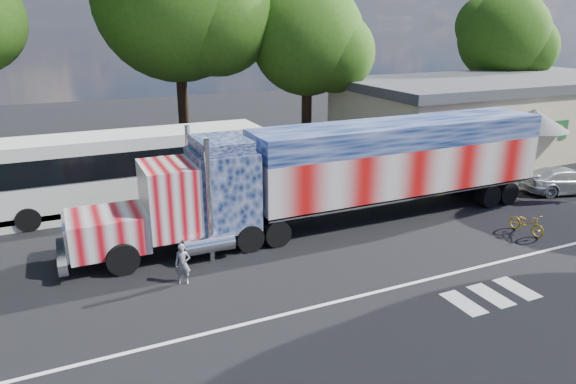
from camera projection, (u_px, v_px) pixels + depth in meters
name	position (u px, v px, depth m)	size (l,w,h in m)	color
ground	(320.00, 260.00, 19.92)	(100.00, 100.00, 0.00)	black
lane_markings	(417.00, 296.00, 17.33)	(30.00, 2.67, 0.01)	silver
semi_truck	(349.00, 170.00, 23.11)	(22.48, 3.55, 4.79)	black
coach_bus	(133.00, 169.00, 25.21)	(12.85, 2.99, 3.74)	white
hall_building	(498.00, 115.00, 36.32)	(22.40, 12.80, 5.20)	beige
parked_car	(565.00, 180.00, 27.72)	(1.93, 4.75, 1.38)	#B7BBBD
woman	(183.00, 264.00, 17.95)	(0.54, 0.36, 1.49)	slate
bicycle	(527.00, 223.00, 22.38)	(0.60, 1.73, 0.91)	gold
tree_ne_a	(309.00, 39.00, 33.92)	(7.87, 7.50, 11.58)	black
tree_far_ne	(505.00, 37.00, 42.00)	(7.67, 7.31, 11.43)	black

